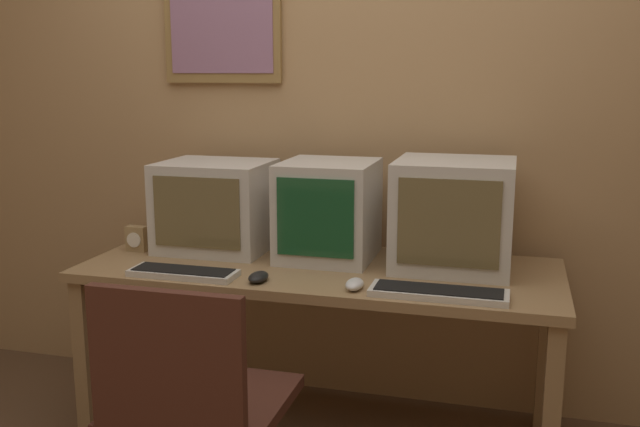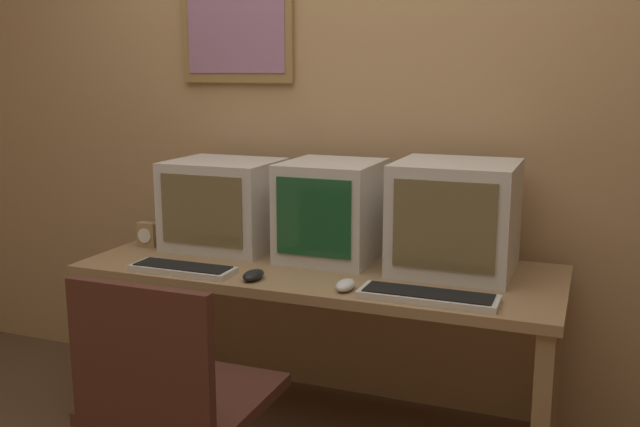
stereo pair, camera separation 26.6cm
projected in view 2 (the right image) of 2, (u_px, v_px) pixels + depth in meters
name	position (u px, v px, depth m)	size (l,w,h in m)	color
wall_back	(358.00, 103.00, 3.01)	(8.00, 0.08, 2.60)	tan
desk	(320.00, 284.00, 2.72)	(1.80, 0.71, 0.71)	#99754C
monitor_left	(224.00, 204.00, 2.97)	(0.44, 0.38, 0.36)	beige
monitor_center	(332.00, 210.00, 2.78)	(0.36, 0.39, 0.38)	beige
monitor_right	(455.00, 217.00, 2.61)	(0.43, 0.42, 0.41)	beige
keyboard_main	(183.00, 269.00, 2.62)	(0.40, 0.13, 0.03)	beige
keyboard_side	(428.00, 296.00, 2.30)	(0.45, 0.14, 0.03)	beige
mouse_near_keyboard	(253.00, 275.00, 2.52)	(0.06, 0.11, 0.03)	black
mouse_far_corner	(346.00, 285.00, 2.40)	(0.06, 0.11, 0.04)	silver
desk_clock	(148.00, 234.00, 2.99)	(0.08, 0.05, 0.10)	#A38456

